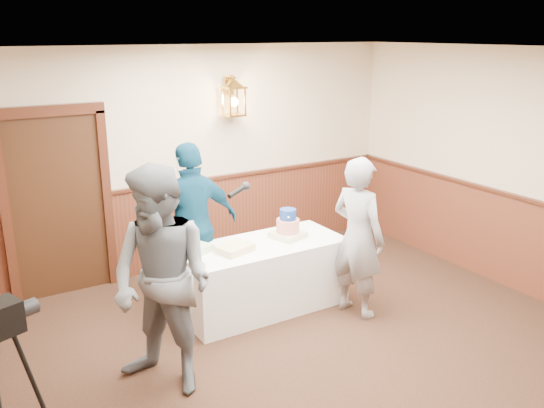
{
  "coord_description": "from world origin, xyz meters",
  "views": [
    {
      "loc": [
        -2.77,
        -3.12,
        2.95
      ],
      "look_at": [
        0.17,
        1.7,
        1.25
      ],
      "focal_mm": 38.0,
      "sensor_mm": 36.0,
      "label": 1
    }
  ],
  "objects_px": {
    "tiered_cake": "(288,226)",
    "baker": "(358,237)",
    "display_table": "(263,276)",
    "sheet_cake_green": "(196,249)",
    "sheet_cake_yellow": "(235,248)",
    "assistant_p": "(193,225)",
    "interviewer": "(162,282)"
  },
  "relations": [
    {
      "from": "sheet_cake_green",
      "to": "sheet_cake_yellow",
      "type": "bearing_deg",
      "value": -27.73
    },
    {
      "from": "tiered_cake",
      "to": "interviewer",
      "type": "distance_m",
      "value": 2.0
    },
    {
      "from": "assistant_p",
      "to": "sheet_cake_yellow",
      "type": "bearing_deg",
      "value": 107.78
    },
    {
      "from": "tiered_cake",
      "to": "baker",
      "type": "relative_size",
      "value": 0.23
    },
    {
      "from": "display_table",
      "to": "tiered_cake",
      "type": "bearing_deg",
      "value": 4.0
    },
    {
      "from": "sheet_cake_yellow",
      "to": "sheet_cake_green",
      "type": "distance_m",
      "value": 0.41
    },
    {
      "from": "sheet_cake_yellow",
      "to": "assistant_p",
      "type": "xyz_separation_m",
      "value": [
        -0.22,
        0.55,
        0.13
      ]
    },
    {
      "from": "interviewer",
      "to": "baker",
      "type": "height_order",
      "value": "interviewer"
    },
    {
      "from": "display_table",
      "to": "baker",
      "type": "distance_m",
      "value": 1.13
    },
    {
      "from": "tiered_cake",
      "to": "sheet_cake_yellow",
      "type": "distance_m",
      "value": 0.71
    },
    {
      "from": "baker",
      "to": "tiered_cake",
      "type": "bearing_deg",
      "value": 21.88
    },
    {
      "from": "tiered_cake",
      "to": "interviewer",
      "type": "relative_size",
      "value": 0.2
    },
    {
      "from": "display_table",
      "to": "sheet_cake_green",
      "type": "height_order",
      "value": "sheet_cake_green"
    },
    {
      "from": "tiered_cake",
      "to": "assistant_p",
      "type": "bearing_deg",
      "value": 152.85
    },
    {
      "from": "baker",
      "to": "display_table",
      "type": "bearing_deg",
      "value": 38.72
    },
    {
      "from": "sheet_cake_yellow",
      "to": "sheet_cake_green",
      "type": "relative_size",
      "value": 1.17
    },
    {
      "from": "display_table",
      "to": "sheet_cake_yellow",
      "type": "relative_size",
      "value": 5.06
    },
    {
      "from": "interviewer",
      "to": "assistant_p",
      "type": "relative_size",
      "value": 1.06
    },
    {
      "from": "tiered_cake",
      "to": "sheet_cake_yellow",
      "type": "height_order",
      "value": "tiered_cake"
    },
    {
      "from": "sheet_cake_green",
      "to": "baker",
      "type": "distance_m",
      "value": 1.7
    },
    {
      "from": "sheet_cake_yellow",
      "to": "baker",
      "type": "height_order",
      "value": "baker"
    },
    {
      "from": "interviewer",
      "to": "baker",
      "type": "bearing_deg",
      "value": 64.85
    },
    {
      "from": "interviewer",
      "to": "assistant_p",
      "type": "height_order",
      "value": "interviewer"
    },
    {
      "from": "tiered_cake",
      "to": "sheet_cake_yellow",
      "type": "bearing_deg",
      "value": -174.04
    },
    {
      "from": "tiered_cake",
      "to": "baker",
      "type": "xyz_separation_m",
      "value": [
        0.46,
        -0.65,
        -0.01
      ]
    },
    {
      "from": "sheet_cake_green",
      "to": "interviewer",
      "type": "distance_m",
      "value": 1.25
    },
    {
      "from": "baker",
      "to": "sheet_cake_yellow",
      "type": "bearing_deg",
      "value": 50.4
    },
    {
      "from": "interviewer",
      "to": "assistant_p",
      "type": "bearing_deg",
      "value": 116.44
    },
    {
      "from": "sheet_cake_green",
      "to": "interviewer",
      "type": "relative_size",
      "value": 0.15
    },
    {
      "from": "sheet_cake_yellow",
      "to": "baker",
      "type": "xyz_separation_m",
      "value": [
        1.16,
        -0.58,
        0.08
      ]
    },
    {
      "from": "display_table",
      "to": "interviewer",
      "type": "relative_size",
      "value": 0.92
    },
    {
      "from": "tiered_cake",
      "to": "sheet_cake_green",
      "type": "distance_m",
      "value": 1.07
    }
  ]
}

